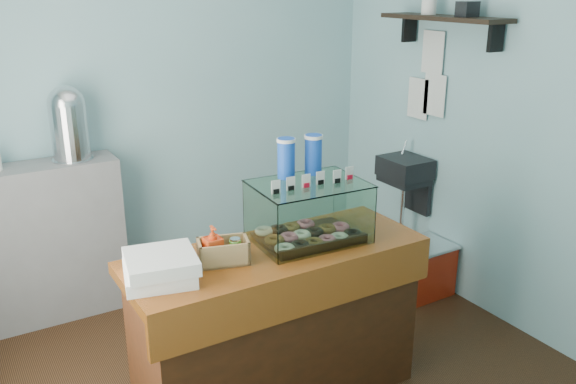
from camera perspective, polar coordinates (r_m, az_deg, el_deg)
ground at (r=3.84m, az=-2.94°, el=-16.37°), size 3.50×3.50×0.00m
room_shell at (r=3.19m, az=-3.11°, el=9.65°), size 3.54×3.04×2.82m
counter at (r=3.40m, az=-1.02°, el=-12.23°), size 1.60×0.60×0.90m
back_shelf at (r=4.46m, az=-21.61°, el=-4.42°), size 1.00×0.32×1.10m
display_case at (r=3.29m, az=1.70°, el=-1.58°), size 0.61×0.47×0.54m
condiment_crate at (r=3.05m, az=-6.30°, el=-5.37°), size 0.28×0.22×0.20m
pastry_boxes at (r=2.93m, az=-11.88°, el=-6.91°), size 0.39×0.39×0.13m
coffee_urn at (r=4.27m, az=-19.86°, el=6.22°), size 0.27×0.27×0.50m
red_cooler at (r=4.68m, az=12.26°, el=-7.06°), size 0.46×0.35×0.40m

